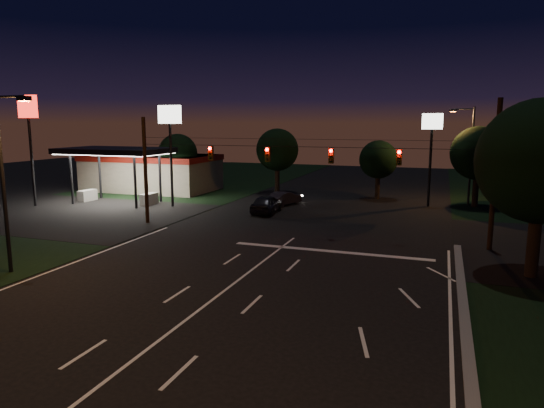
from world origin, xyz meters
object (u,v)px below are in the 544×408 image
at_px(tree_right_near, 541,163).
at_px(car_oncoming_b, 285,198).
at_px(car_oncoming_a, 267,204).
at_px(utility_pole_right, 489,250).

xyz_separation_m(tree_right_near, car_oncoming_b, (-18.17, 16.16, -5.04)).
bearing_deg(car_oncoming_b, car_oncoming_a, 105.78).
distance_m(utility_pole_right, car_oncoming_a, 18.22).
bearing_deg(tree_right_near, utility_pole_right, 107.53).
xyz_separation_m(tree_right_near, car_oncoming_a, (-18.36, 11.77, -4.90)).
relative_size(tree_right_near, car_oncoming_a, 1.92).
distance_m(tree_right_near, car_oncoming_b, 24.84).
height_order(utility_pole_right, car_oncoming_a, utility_pole_right).
bearing_deg(tree_right_near, car_oncoming_a, 147.34).
bearing_deg(car_oncoming_a, tree_right_near, 144.11).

